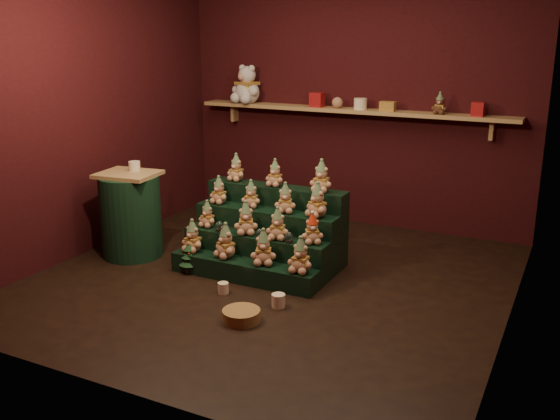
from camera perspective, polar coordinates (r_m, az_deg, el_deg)
The scene contains 41 objects.
ground at distance 5.60m, azimuth -0.80°, elevation -6.38°, with size 4.00×4.00×0.00m, color black.
back_wall at distance 7.10m, azimuth 6.90°, elevation 9.99°, with size 4.00×0.10×2.80m, color black.
front_wall at distance 3.56m, azimuth -16.23°, elevation 3.45°, with size 4.00×0.10×2.80m, color black.
left_wall at distance 6.43m, azimuth -17.51°, elevation 8.74°, with size 0.10×4.00×2.80m, color black.
right_wall at distance 4.66m, azimuth 22.24°, elevation 5.77°, with size 0.10×4.00×2.80m, color black.
back_shelf at distance 6.94m, azimuth 6.36°, elevation 8.99°, with size 3.60×0.26×0.24m.
riser_tier_front at distance 5.56m, azimuth -3.38°, elevation -5.56°, with size 1.40×0.22×0.18m, color black.
riser_tier_midfront at distance 5.71m, azimuth -2.30°, elevation -4.00°, with size 1.40×0.22×0.36m, color black.
riser_tier_midback at distance 5.86m, azimuth -1.27°, elevation -2.51°, with size 1.40×0.22×0.54m, color black.
riser_tier_back at distance 6.02m, azimuth -0.30°, elevation -1.11°, with size 1.40×0.22×0.72m, color black.
teddy_0 at distance 5.77m, azimuth -8.00°, elevation -2.37°, with size 0.21×0.19×0.30m, color tan, non-canonical shape.
teddy_1 at distance 5.58m, azimuth -4.97°, elevation -2.83°, with size 0.22×0.20×0.31m, color tan, non-canonical shape.
teddy_2 at distance 5.40m, azimuth -1.53°, elevation -3.42°, with size 0.22×0.20×0.31m, color tan, non-canonical shape.
teddy_3 at distance 5.23m, azimuth 1.89°, elevation -4.15°, with size 0.22×0.20×0.31m, color tan, non-canonical shape.
teddy_4 at distance 5.89m, azimuth -6.66°, elevation -0.37°, with size 0.18×0.16×0.25m, color tan, non-canonical shape.
teddy_5 at distance 5.63m, azimuth -3.14°, elevation -0.75°, with size 0.21×0.19×0.30m, color tan, non-canonical shape.
teddy_6 at distance 5.49m, azimuth -0.21°, elevation -1.27°, with size 0.20×0.18×0.28m, color tan, non-canonical shape.
teddy_7 at distance 5.39m, azimuth 2.97°, elevation -1.71°, with size 0.19×0.17×0.27m, color tan, non-canonical shape.
teddy_8 at distance 5.99m, azimuth -5.60°, elevation 1.82°, with size 0.19×0.17×0.26m, color tan, non-canonical shape.
teddy_9 at distance 5.84m, azimuth -2.66°, elevation 1.46°, with size 0.18×0.16×0.25m, color tan, non-canonical shape.
teddy_10 at distance 5.66m, azimuth 0.49°, elevation 1.09°, with size 0.19×0.18×0.27m, color tan, non-canonical shape.
teddy_11 at distance 5.53m, azimuth 3.45°, elevation 0.90°, with size 0.22×0.20×0.31m, color tan, non-canonical shape.
teddy_12 at distance 6.12m, azimuth -4.02°, elevation 3.88°, with size 0.19×0.17×0.26m, color tan, non-canonical shape.
teddy_13 at distance 5.89m, azimuth -0.45°, elevation 3.40°, with size 0.18×0.16×0.25m, color tan, non-canonical shape.
teddy_14 at distance 5.68m, azimuth 3.81°, elevation 3.10°, with size 0.21×0.19×0.29m, color tan, non-canonical shape.
snow_globe_a at distance 5.75m, azimuth -5.58°, elevation -1.51°, with size 0.07×0.07×0.10m.
snow_globe_b at distance 5.55m, azimuth -1.85°, elevation -2.16°, with size 0.06×0.06×0.09m.
snow_globe_c at distance 5.42m, azimuth 0.84°, elevation -2.54°, with size 0.07×0.07×0.10m.
side_table at distance 6.24m, azimuth -13.48°, elevation -0.44°, with size 0.59×0.58×0.84m.
table_ornament at distance 6.20m, azimuth -13.17°, elevation 3.95°, with size 0.11×0.11×0.09m, color beige.
mini_christmas_tree at distance 5.76m, azimuth -8.33°, elevation -4.29°, with size 0.18×0.18×0.31m.
mug_left at distance 5.33m, azimuth -5.21°, elevation -7.11°, with size 0.09×0.09×0.09m, color beige.
mug_right at distance 5.05m, azimuth -0.15°, elevation -8.28°, with size 0.11×0.11×0.11m, color beige.
wicker_basket at distance 4.84m, azimuth -3.56°, elevation -9.60°, with size 0.29×0.29×0.09m, color olive.
white_bear at distance 7.41m, azimuth -3.03°, elevation 11.86°, with size 0.39×0.36×0.55m, color silver, non-canonical shape.
brown_bear at distance 6.62m, azimuth 14.39°, elevation 9.42°, with size 0.15×0.14×0.22m, color #502C1A, non-canonical shape.
gift_tin_red_a at distance 7.05m, azimuth 3.42°, elevation 10.03°, with size 0.14×0.14×0.16m, color #AB1A1C.
gift_tin_cream at distance 6.87m, azimuth 7.36°, elevation 9.60°, with size 0.14×0.14×0.12m, color beige.
gift_tin_red_b at distance 6.57m, azimuth 17.65°, elevation 8.79°, with size 0.12×0.12×0.14m, color #AB1A1C.
shelf_plush_ball at distance 6.96m, azimuth 5.27°, elevation 9.75°, with size 0.12×0.12×0.12m, color tan.
scarf_gift_box at distance 6.77m, azimuth 9.82°, elevation 9.33°, with size 0.16×0.10×0.10m, color orange.
Camera 1 is at (2.38, -4.59, 2.14)m, focal length 40.00 mm.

